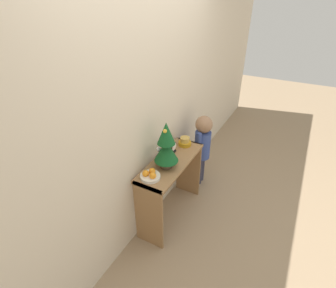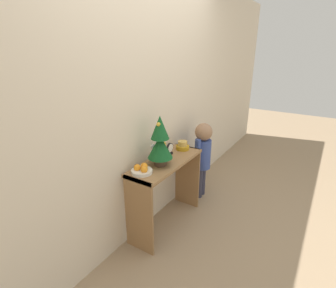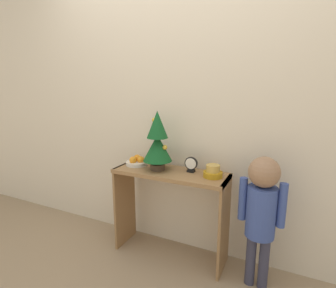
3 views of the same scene
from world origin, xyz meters
name	(u,v)px [view 1 (image 1 of 3)]	position (x,y,z in m)	size (l,w,h in m)	color
ground_plane	(184,219)	(0.00, 0.00, 0.00)	(12.00, 12.00, 0.00)	#997F60
back_wall	(152,110)	(0.00, 0.38, 1.25)	(7.00, 0.05, 2.50)	beige
console_table	(171,176)	(0.00, 0.17, 0.55)	(0.92, 0.33, 0.74)	olive
mini_tree	(166,146)	(-0.11, 0.16, 0.98)	(0.23, 0.23, 0.48)	#4C3828
fruit_bowl	(150,175)	(-0.34, 0.20, 0.77)	(0.19, 0.19, 0.08)	silver
singing_bowl	(185,142)	(0.35, 0.18, 0.78)	(0.14, 0.14, 0.10)	#B78419
desk_clock	(173,147)	(0.16, 0.22, 0.80)	(0.10, 0.04, 0.12)	black
child_figure	(203,142)	(0.71, 0.10, 0.61)	(0.31, 0.21, 0.95)	#38384C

